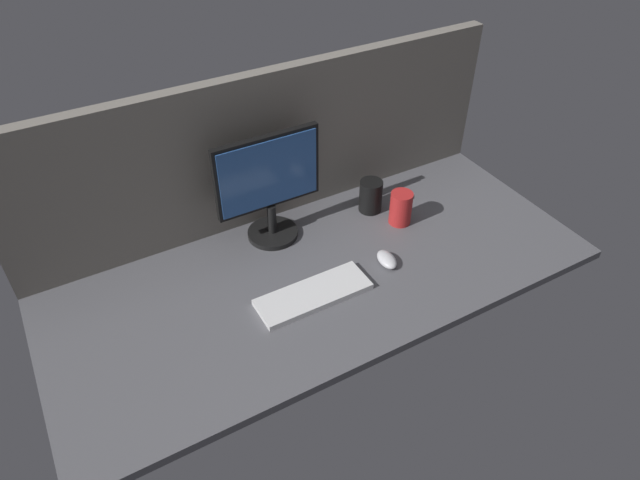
{
  "coord_description": "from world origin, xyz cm",
  "views": [
    {
      "loc": [
        -69.28,
        -122.2,
        130.35
      ],
      "look_at": [
        -2.23,
        0.0,
        14.0
      ],
      "focal_mm": 32.13,
      "sensor_mm": 36.0,
      "label": 1
    }
  ],
  "objects_px": {
    "monitor": "(269,184)",
    "mug_red_plastic": "(401,208)",
    "mug_black_travel": "(371,196)",
    "mouse": "(387,260)",
    "keyboard": "(313,294)"
  },
  "relations": [
    {
      "from": "mouse",
      "to": "mug_black_travel",
      "type": "relative_size",
      "value": 0.77
    },
    {
      "from": "mouse",
      "to": "mug_black_travel",
      "type": "xyz_separation_m",
      "value": [
        0.12,
        0.28,
        0.05
      ]
    },
    {
      "from": "mug_red_plastic",
      "to": "monitor",
      "type": "bearing_deg",
      "value": 159.21
    },
    {
      "from": "keyboard",
      "to": "monitor",
      "type": "bearing_deg",
      "value": 85.92
    },
    {
      "from": "monitor",
      "to": "mug_black_travel",
      "type": "bearing_deg",
      "value": -7.27
    },
    {
      "from": "monitor",
      "to": "mug_red_plastic",
      "type": "distance_m",
      "value": 0.5
    },
    {
      "from": "mouse",
      "to": "mug_red_plastic",
      "type": "bearing_deg",
      "value": 51.12
    },
    {
      "from": "mug_black_travel",
      "to": "mouse",
      "type": "bearing_deg",
      "value": -112.76
    },
    {
      "from": "mouse",
      "to": "mug_red_plastic",
      "type": "xyz_separation_m",
      "value": [
        0.17,
        0.17,
        0.05
      ]
    },
    {
      "from": "monitor",
      "to": "mug_red_plastic",
      "type": "xyz_separation_m",
      "value": [
        0.44,
        -0.17,
        -0.15
      ]
    },
    {
      "from": "mug_red_plastic",
      "to": "mug_black_travel",
      "type": "bearing_deg",
      "value": 114.17
    },
    {
      "from": "monitor",
      "to": "mouse",
      "type": "bearing_deg",
      "value": -51.11
    },
    {
      "from": "mouse",
      "to": "mug_black_travel",
      "type": "height_order",
      "value": "mug_black_travel"
    },
    {
      "from": "mug_black_travel",
      "to": "mug_red_plastic",
      "type": "bearing_deg",
      "value": -65.83
    },
    {
      "from": "keyboard",
      "to": "mouse",
      "type": "xyz_separation_m",
      "value": [
        0.29,
        0.02,
        0.01
      ]
    }
  ]
}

